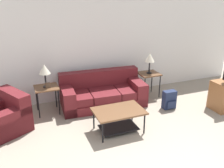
{
  "coord_description": "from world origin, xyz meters",
  "views": [
    {
      "loc": [
        -2.09,
        -2.2,
        2.78
      ],
      "look_at": [
        -0.2,
        2.58,
        0.8
      ],
      "focal_mm": 40.0,
      "sensor_mm": 36.0,
      "label": 1
    }
  ],
  "objects_px": {
    "couch": "(102,93)",
    "armchair": "(3,118)",
    "side_table_right": "(149,76)",
    "table_lamp_left": "(44,70)",
    "backpack": "(169,100)",
    "coffee_table": "(119,116)",
    "side_table_left": "(46,90)",
    "table_lamp_right": "(150,58)"
  },
  "relations": [
    {
      "from": "couch",
      "to": "armchair",
      "type": "relative_size",
      "value": 1.71
    },
    {
      "from": "couch",
      "to": "side_table_right",
      "type": "bearing_deg",
      "value": 2.01
    },
    {
      "from": "table_lamp_left",
      "to": "backpack",
      "type": "height_order",
      "value": "table_lamp_left"
    },
    {
      "from": "coffee_table",
      "to": "table_lamp_left",
      "type": "xyz_separation_m",
      "value": [
        -1.23,
        1.38,
        0.72
      ]
    },
    {
      "from": "side_table_left",
      "to": "armchair",
      "type": "bearing_deg",
      "value": -153.5
    },
    {
      "from": "couch",
      "to": "coffee_table",
      "type": "bearing_deg",
      "value": -95.15
    },
    {
      "from": "side_table_left",
      "to": "side_table_right",
      "type": "distance_m",
      "value": 2.7
    },
    {
      "from": "coffee_table",
      "to": "backpack",
      "type": "relative_size",
      "value": 2.23
    },
    {
      "from": "side_table_right",
      "to": "couch",
      "type": "bearing_deg",
      "value": -177.99
    },
    {
      "from": "armchair",
      "to": "coffee_table",
      "type": "bearing_deg",
      "value": -22.33
    },
    {
      "from": "armchair",
      "to": "backpack",
      "type": "xyz_separation_m",
      "value": [
        3.76,
        -0.39,
        -0.07
      ]
    },
    {
      "from": "side_table_left",
      "to": "coffee_table",
      "type": "bearing_deg",
      "value": -48.27
    },
    {
      "from": "table_lamp_right",
      "to": "side_table_left",
      "type": "bearing_deg",
      "value": 180.0
    },
    {
      "from": "armchair",
      "to": "side_table_left",
      "type": "height_order",
      "value": "armchair"
    },
    {
      "from": "side_table_left",
      "to": "side_table_right",
      "type": "relative_size",
      "value": 1.0
    },
    {
      "from": "side_table_left",
      "to": "table_lamp_right",
      "type": "height_order",
      "value": "table_lamp_right"
    },
    {
      "from": "armchair",
      "to": "coffee_table",
      "type": "relative_size",
      "value": 1.22
    },
    {
      "from": "coffee_table",
      "to": "table_lamp_left",
      "type": "bearing_deg",
      "value": 131.73
    },
    {
      "from": "couch",
      "to": "side_table_right",
      "type": "relative_size",
      "value": 3.24
    },
    {
      "from": "couch",
      "to": "table_lamp_left",
      "type": "bearing_deg",
      "value": 178.0
    },
    {
      "from": "table_lamp_left",
      "to": "backpack",
      "type": "xyz_separation_m",
      "value": [
        2.8,
        -0.87,
        -0.85
      ]
    },
    {
      "from": "armchair",
      "to": "table_lamp_left",
      "type": "distance_m",
      "value": 1.33
    },
    {
      "from": "table_lamp_left",
      "to": "side_table_right",
      "type": "bearing_deg",
      "value": 0.0
    },
    {
      "from": "table_lamp_left",
      "to": "coffee_table",
      "type": "bearing_deg",
      "value": -48.27
    },
    {
      "from": "side_table_right",
      "to": "side_table_left",
      "type": "bearing_deg",
      "value": 180.0
    },
    {
      "from": "side_table_right",
      "to": "table_lamp_left",
      "type": "distance_m",
      "value": 2.74
    },
    {
      "from": "side_table_right",
      "to": "table_lamp_right",
      "type": "relative_size",
      "value": 1.2
    },
    {
      "from": "couch",
      "to": "coffee_table",
      "type": "distance_m",
      "value": 1.34
    },
    {
      "from": "armchair",
      "to": "table_lamp_left",
      "type": "height_order",
      "value": "table_lamp_left"
    },
    {
      "from": "armchair",
      "to": "table_lamp_right",
      "type": "xyz_separation_m",
      "value": [
        3.66,
        0.48,
        0.78
      ]
    },
    {
      "from": "side_table_right",
      "to": "backpack",
      "type": "bearing_deg",
      "value": -83.41
    },
    {
      "from": "table_lamp_right",
      "to": "couch",
      "type": "bearing_deg",
      "value": -177.99
    },
    {
      "from": "coffee_table",
      "to": "side_table_right",
      "type": "bearing_deg",
      "value": 43.29
    },
    {
      "from": "couch",
      "to": "armchair",
      "type": "xyz_separation_m",
      "value": [
        -2.32,
        -0.43,
        -0.01
      ]
    },
    {
      "from": "coffee_table",
      "to": "side_table_left",
      "type": "relative_size",
      "value": 1.56
    },
    {
      "from": "coffee_table",
      "to": "side_table_left",
      "type": "distance_m",
      "value": 1.87
    },
    {
      "from": "table_lamp_left",
      "to": "table_lamp_right",
      "type": "relative_size",
      "value": 1.0
    },
    {
      "from": "coffee_table",
      "to": "table_lamp_right",
      "type": "xyz_separation_m",
      "value": [
        1.47,
        1.38,
        0.72
      ]
    },
    {
      "from": "side_table_left",
      "to": "table_lamp_left",
      "type": "xyz_separation_m",
      "value": [
        0.0,
        -0.0,
        0.49
      ]
    },
    {
      "from": "side_table_left",
      "to": "table_lamp_right",
      "type": "xyz_separation_m",
      "value": [
        2.7,
        -0.0,
        0.49
      ]
    },
    {
      "from": "side_table_left",
      "to": "couch",
      "type": "bearing_deg",
      "value": -2.0
    },
    {
      "from": "coffee_table",
      "to": "couch",
      "type": "bearing_deg",
      "value": 84.85
    }
  ]
}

